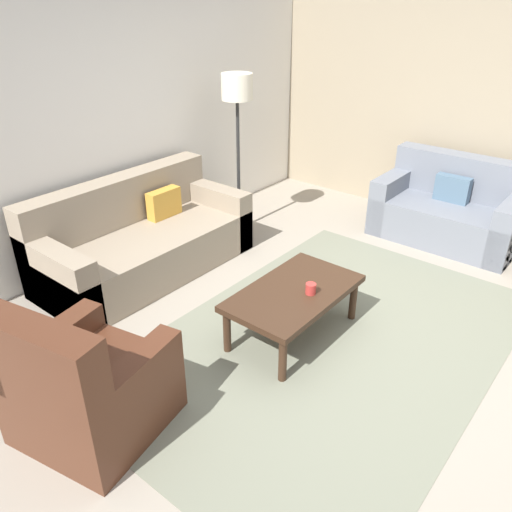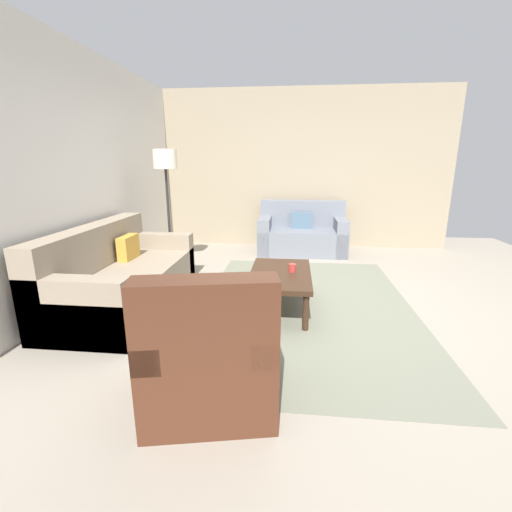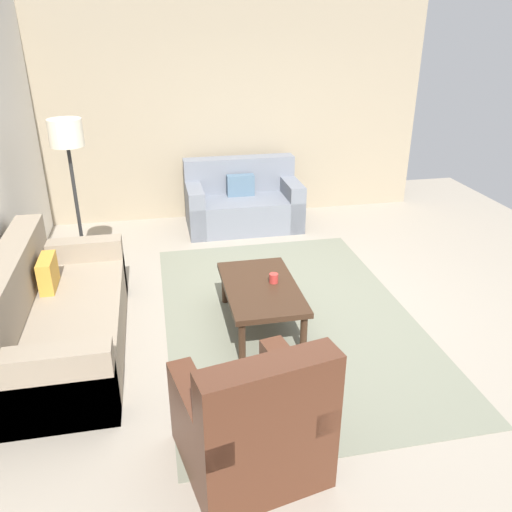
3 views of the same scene
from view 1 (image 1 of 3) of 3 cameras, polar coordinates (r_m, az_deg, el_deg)
name	(u,v)px [view 1 (image 1 of 3)]	position (r m, az deg, el deg)	size (l,w,h in m)	color
ground_plane	(328,342)	(4.09, 8.13, -9.53)	(8.00, 8.00, 0.00)	gray
rear_partition	(103,115)	(5.17, -16.81, 14.89)	(6.00, 0.12, 2.80)	silver
stone_feature_panel	(488,101)	(6.15, 24.56, 15.56)	(0.12, 5.20, 2.80)	gray
area_rug	(328,342)	(4.09, 8.13, -9.48)	(3.49, 2.29, 0.01)	slate
couch_main	(139,241)	(5.05, -12.96, 1.69)	(2.07, 0.95, 0.88)	gray
couch_loveseat	(450,211)	(5.96, 20.96, 4.71)	(0.84, 1.49, 0.88)	slate
armchair_leather	(84,394)	(3.33, -18.74, -14.45)	(0.94, 0.94, 0.95)	#4C2819
coffee_table	(294,296)	(3.95, 4.27, -4.47)	(1.10, 0.64, 0.41)	#382316
cup	(311,289)	(3.87, 6.16, -3.66)	(0.08, 0.08, 0.09)	#B2332D
lamp_standing	(237,104)	(5.43, -2.11, 16.68)	(0.32, 0.32, 1.71)	black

